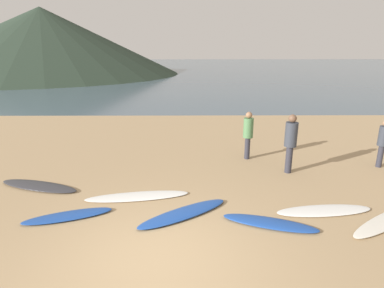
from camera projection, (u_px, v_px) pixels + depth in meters
ground_plane at (176, 130)px, 15.26m from camera, size 120.00×120.00×0.20m
ocean_water at (186, 67)px, 65.89m from camera, size 140.00×100.00×0.01m
headland_hill at (43, 41)px, 45.73m from camera, size 39.02×39.02×9.37m
surfboard_0 at (39, 186)px, 8.69m from camera, size 2.48×1.29×0.09m
surfboard_1 at (68, 216)px, 7.13m from camera, size 1.99×1.08×0.09m
surfboard_2 at (137, 196)px, 8.11m from camera, size 2.69×0.94×0.06m
surfboard_3 at (184, 213)px, 7.24m from camera, size 2.23×1.74×0.10m
surfboard_4 at (270, 223)px, 6.84m from camera, size 2.09×1.12×0.09m
surfboard_5 at (324, 210)px, 7.39m from camera, size 2.34×0.78×0.07m
person_0 at (248, 132)px, 10.70m from camera, size 0.33×0.33×1.65m
person_1 at (291, 139)px, 9.45m from camera, size 0.37×0.37×1.82m
person_2 at (383, 140)px, 9.95m from camera, size 0.31×0.31×1.55m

